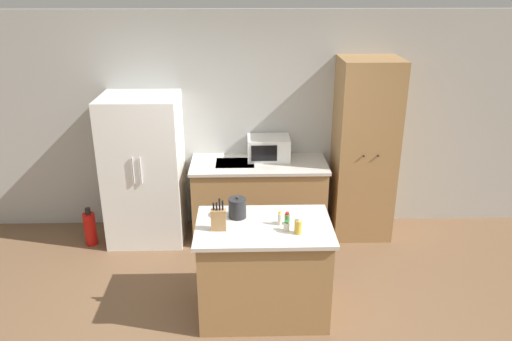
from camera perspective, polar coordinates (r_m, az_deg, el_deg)
name	(u,v)px	position (r m, az deg, el deg)	size (l,w,h in m)	color
wall_back	(244,123)	(5.98, -1.34, 5.50)	(7.20, 0.06, 2.60)	#B2B2AD
refrigerator	(144,170)	(5.87, -12.64, 0.09)	(0.86, 0.74, 1.72)	white
back_counter	(259,199)	(5.94, 0.32, -3.24)	(1.58, 0.71, 0.92)	#9E7547
pantry_cabinet	(364,150)	(5.91, 12.26, 2.29)	(0.67, 0.63, 2.11)	#9E7547
kitchen_island	(264,269)	(4.62, 0.87, -11.17)	(1.20, 0.79, 0.91)	#9E7547
microwave	(268,148)	(5.84, 1.44, 2.59)	(0.49, 0.37, 0.26)	white
knife_block	(219,219)	(4.28, -4.31, -5.57)	(0.13, 0.06, 0.30)	#9E7547
spice_bottle_tall_dark	(298,226)	(4.24, 4.83, -6.35)	(0.06, 0.06, 0.15)	gold
spice_bottle_short_red	(286,226)	(4.29, 3.51, -6.37)	(0.05, 0.05, 0.09)	beige
spice_bottle_amber_oil	(280,218)	(4.38, 2.75, -5.49)	(0.04, 0.04, 0.13)	beige
spice_bottle_green_herb	(287,219)	(4.40, 3.58, -5.50)	(0.05, 0.05, 0.11)	#337033
kettle	(237,208)	(4.49, -2.15, -4.30)	(0.16, 0.16, 0.20)	#232326
fire_extinguisher	(90,228)	(6.14, -18.43, -6.28)	(0.14, 0.14, 0.46)	red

